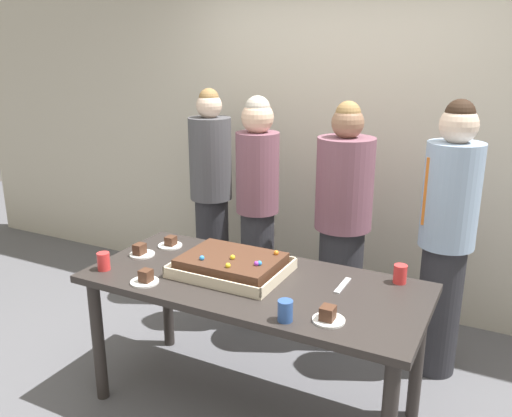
# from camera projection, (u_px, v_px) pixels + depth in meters

# --- Properties ---
(ground_plane) EXTENTS (12.00, 12.00, 0.00)m
(ground_plane) POSITION_uv_depth(u_px,v_px,m) (253.00, 406.00, 3.05)
(ground_plane) COLOR #5B5B60
(interior_back_panel) EXTENTS (8.00, 0.12, 3.00)m
(interior_back_panel) POSITION_uv_depth(u_px,v_px,m) (351.00, 115.00, 3.98)
(interior_back_panel) COLOR beige
(interior_back_panel) RESTS_ON ground_plane
(party_table) EXTENTS (1.82, 0.82, 0.79)m
(party_table) POSITION_uv_depth(u_px,v_px,m) (253.00, 297.00, 2.85)
(party_table) COLOR #2D2826
(party_table) RESTS_ON ground_plane
(sheet_cake) EXTENTS (0.59, 0.46, 0.12)m
(sheet_cake) POSITION_uv_depth(u_px,v_px,m) (232.00, 265.00, 2.90)
(sheet_cake) COLOR beige
(sheet_cake) RESTS_ON party_table
(plated_slice_near_left) EXTENTS (0.15, 0.15, 0.06)m
(plated_slice_near_left) POSITION_uv_depth(u_px,v_px,m) (170.00, 243.00, 3.29)
(plated_slice_near_left) COLOR white
(plated_slice_near_left) RESTS_ON party_table
(plated_slice_near_right) EXTENTS (0.15, 0.15, 0.07)m
(plated_slice_near_right) POSITION_uv_depth(u_px,v_px,m) (328.00, 316.00, 2.38)
(plated_slice_near_right) COLOR white
(plated_slice_near_right) RESTS_ON party_table
(plated_slice_far_left) EXTENTS (0.15, 0.15, 0.07)m
(plated_slice_far_left) POSITION_uv_depth(u_px,v_px,m) (145.00, 279.00, 2.78)
(plated_slice_far_left) COLOR white
(plated_slice_far_left) RESTS_ON party_table
(plated_slice_far_right) EXTENTS (0.15, 0.15, 0.07)m
(plated_slice_far_right) POSITION_uv_depth(u_px,v_px,m) (141.00, 252.00, 3.15)
(plated_slice_far_right) COLOR white
(plated_slice_far_right) RESTS_ON party_table
(drink_cup_nearest) EXTENTS (0.07, 0.07, 0.10)m
(drink_cup_nearest) POSITION_uv_depth(u_px,v_px,m) (400.00, 274.00, 2.77)
(drink_cup_nearest) COLOR red
(drink_cup_nearest) RESTS_ON party_table
(drink_cup_middle) EXTENTS (0.07, 0.07, 0.10)m
(drink_cup_middle) POSITION_uv_depth(u_px,v_px,m) (285.00, 311.00, 2.38)
(drink_cup_middle) COLOR #2D5199
(drink_cup_middle) RESTS_ON party_table
(drink_cup_far_end) EXTENTS (0.07, 0.07, 0.10)m
(drink_cup_far_end) POSITION_uv_depth(u_px,v_px,m) (104.00, 261.00, 2.94)
(drink_cup_far_end) COLOR red
(drink_cup_far_end) RESTS_ON party_table
(cake_server_utensil) EXTENTS (0.03, 0.20, 0.01)m
(cake_server_utensil) POSITION_uv_depth(u_px,v_px,m) (343.00, 285.00, 2.74)
(cake_server_utensil) COLOR silver
(cake_server_utensil) RESTS_ON party_table
(person_serving_front) EXTENTS (0.30, 0.30, 1.68)m
(person_serving_front) POSITION_uv_depth(u_px,v_px,m) (257.00, 208.00, 3.72)
(person_serving_front) COLOR #28282D
(person_serving_front) RESTS_ON ground_plane
(person_green_shirt_behind) EXTENTS (0.33, 0.33, 1.70)m
(person_green_shirt_behind) POSITION_uv_depth(u_px,v_px,m) (211.00, 194.00, 4.14)
(person_green_shirt_behind) COLOR #28282D
(person_green_shirt_behind) RESTS_ON ground_plane
(person_striped_tie_right) EXTENTS (0.37, 0.37, 1.67)m
(person_striped_tie_right) POSITION_uv_depth(u_px,v_px,m) (343.00, 225.00, 3.49)
(person_striped_tie_right) COLOR #28282D
(person_striped_tie_right) RESTS_ON ground_plane
(person_far_right_suit) EXTENTS (0.33, 0.33, 1.71)m
(person_far_right_suit) POSITION_uv_depth(u_px,v_px,m) (446.00, 237.00, 3.15)
(person_far_right_suit) COLOR #28282D
(person_far_right_suit) RESTS_ON ground_plane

